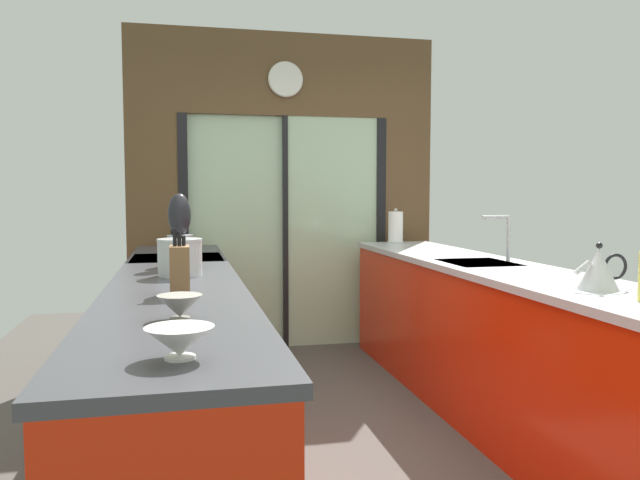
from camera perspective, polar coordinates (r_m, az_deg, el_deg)
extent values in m
cube|color=#4C4742|center=(3.88, 1.38, -16.08)|extent=(5.04, 7.60, 0.02)
cube|color=brown|center=(5.49, -3.28, 14.90)|extent=(2.64, 0.08, 0.70)
cube|color=#B2D1AD|center=(5.38, -7.68, 0.64)|extent=(0.80, 0.02, 2.00)
cube|color=#B2D1AD|center=(5.47, 1.16, 0.74)|extent=(0.80, 0.02, 2.00)
cube|color=black|center=(5.34, -12.37, 0.55)|extent=(0.08, 0.10, 2.00)
cube|color=black|center=(5.61, 5.47, 0.82)|extent=(0.08, 0.10, 2.00)
cube|color=black|center=(5.41, -3.22, 0.70)|extent=(0.04, 0.10, 2.00)
cube|color=brown|center=(5.34, -15.05, 0.51)|extent=(0.42, 0.08, 2.00)
cube|color=brown|center=(5.70, 7.87, 0.85)|extent=(0.42, 0.08, 2.00)
cylinder|color=white|center=(5.42, -3.17, 14.50)|extent=(0.28, 0.03, 0.28)
torus|color=beige|center=(5.42, -3.17, 14.50)|extent=(0.30, 0.02, 0.30)
cube|color=red|center=(2.75, -12.95, -14.92)|extent=(0.58, 2.55, 0.88)
cube|color=red|center=(4.88, -12.82, -6.42)|extent=(0.58, 0.65, 0.88)
cube|color=#3D3D42|center=(3.26, -13.03, -3.59)|extent=(0.62, 3.80, 0.04)
cube|color=red|center=(3.80, 16.17, -9.59)|extent=(0.58, 3.80, 0.88)
cube|color=#BCBCC1|center=(3.72, 16.32, -2.68)|extent=(0.62, 3.80, 0.04)
cube|color=#B7BABC|center=(3.93, 14.30, -2.35)|extent=(0.40, 0.48, 0.05)
cylinder|color=#B7BABC|center=(4.01, 16.90, 0.14)|extent=(0.02, 0.02, 0.29)
cylinder|color=#B7BABC|center=(3.95, 15.81, 2.04)|extent=(0.18, 0.02, 0.02)
cube|color=#B7BABC|center=(4.27, -12.84, -7.97)|extent=(0.58, 0.60, 0.88)
cube|color=black|center=(4.27, -8.86, -7.37)|extent=(0.01, 0.48, 0.28)
cube|color=black|center=(4.20, -12.95, -1.76)|extent=(0.58, 0.60, 0.03)
cylinder|color=#B7BABC|center=(4.04, -8.67, -3.43)|extent=(0.02, 0.04, 0.04)
cylinder|color=#B7BABC|center=(4.22, -8.84, -3.11)|extent=(0.02, 0.04, 0.04)
cylinder|color=#B7BABC|center=(4.40, -9.00, -2.81)|extent=(0.02, 0.04, 0.04)
cylinder|color=silver|center=(1.65, -12.72, -10.44)|extent=(0.08, 0.08, 0.01)
cone|color=silver|center=(1.64, -12.74, -9.03)|extent=(0.18, 0.18, 0.08)
cylinder|color=gray|center=(2.15, -12.70, -7.01)|extent=(0.07, 0.07, 0.01)
cone|color=gray|center=(2.14, -12.72, -5.92)|extent=(0.15, 0.15, 0.07)
cube|color=brown|center=(2.66, -12.73, -2.71)|extent=(0.08, 0.14, 0.20)
cylinder|color=black|center=(2.65, -13.17, 0.14)|extent=(0.02, 0.02, 0.08)
cylinder|color=black|center=(2.65, -12.78, 0.00)|extent=(0.02, 0.02, 0.07)
cylinder|color=black|center=(2.65, -12.38, -0.19)|extent=(0.02, 0.02, 0.05)
cube|color=black|center=(3.65, -12.70, -1.78)|extent=(0.17, 0.26, 0.08)
cube|color=black|center=(3.74, -12.73, 0.51)|extent=(0.10, 0.08, 0.20)
ellipsoid|color=black|center=(3.63, -12.76, 2.29)|extent=(0.13, 0.12, 0.24)
cone|color=#B7BABC|center=(3.62, -12.72, -0.57)|extent=(0.15, 0.15, 0.13)
cylinder|color=#B7BABC|center=(3.25, -12.71, -1.66)|extent=(0.22, 0.22, 0.18)
cylinder|color=#B7BABC|center=(3.24, -12.74, 0.01)|extent=(0.23, 0.23, 0.01)
sphere|color=black|center=(3.24, -12.75, 0.29)|extent=(0.03, 0.03, 0.03)
cone|color=#B7BABC|center=(2.97, 24.16, -2.46)|extent=(0.18, 0.18, 0.18)
sphere|color=black|center=(2.96, 24.22, -0.47)|extent=(0.03, 0.03, 0.03)
cylinder|color=#B7BABC|center=(2.92, 22.91, -2.34)|extent=(0.08, 0.02, 0.07)
torus|color=black|center=(3.02, 25.44, -2.22)|extent=(0.12, 0.01, 0.12)
cylinder|color=#B7BABC|center=(5.30, 6.93, -0.20)|extent=(0.14, 0.14, 0.01)
cylinder|color=white|center=(5.29, 6.94, 1.23)|extent=(0.12, 0.12, 0.25)
sphere|color=#B7BABC|center=(5.29, 6.96, 2.77)|extent=(0.03, 0.03, 0.03)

